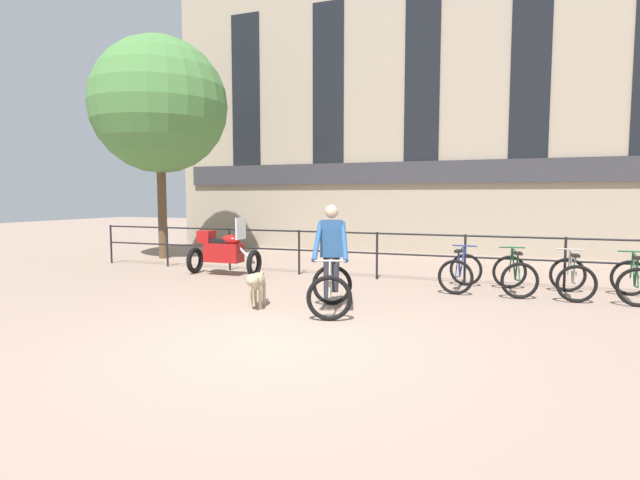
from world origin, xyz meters
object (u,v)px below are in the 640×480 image
(parked_bicycle_far_end, at_px, (634,281))
(parked_bicycle_near_lamp, at_px, (461,272))
(cyclist_with_bike, at_px, (331,263))
(parked_bicycle_mid_right, at_px, (572,278))
(parked_bicycle_mid_left, at_px, (514,275))
(dog, at_px, (256,282))
(parked_motorcycle, at_px, (223,251))

(parked_bicycle_far_end, bearing_deg, parked_bicycle_near_lamp, 4.77)
(cyclist_with_bike, height_order, parked_bicycle_mid_right, cyclist_with_bike)
(parked_bicycle_mid_right, bearing_deg, parked_bicycle_mid_left, -2.00)
(cyclist_with_bike, bearing_deg, parked_bicycle_mid_left, 25.38)
(parked_bicycle_mid_right, xyz_separation_m, parked_bicycle_far_end, (0.98, 0.00, 0.00))
(dog, relative_size, parked_bicycle_near_lamp, 0.78)
(parked_bicycle_far_end, bearing_deg, parked_bicycle_mid_right, 4.77)
(cyclist_with_bike, distance_m, parked_bicycle_mid_right, 4.55)
(parked_bicycle_mid_left, bearing_deg, parked_bicycle_mid_right, 170.54)
(cyclist_with_bike, bearing_deg, parked_bicycle_mid_right, 16.96)
(parked_bicycle_near_lamp, bearing_deg, parked_bicycle_far_end, -174.50)
(parked_bicycle_near_lamp, xyz_separation_m, parked_bicycle_mid_left, (0.98, 0.00, 0.00))
(cyclist_with_bike, relative_size, parked_bicycle_near_lamp, 1.45)
(parked_motorcycle, distance_m, parked_bicycle_near_lamp, 5.36)
(parked_motorcycle, xyz_separation_m, parked_bicycle_mid_right, (7.31, 0.05, -0.20))
(cyclist_with_bike, bearing_deg, parked_bicycle_near_lamp, 37.67)
(dog, bearing_deg, parked_bicycle_mid_left, 19.72)
(parked_bicycle_mid_left, relative_size, parked_bicycle_mid_right, 1.06)
(cyclist_with_bike, xyz_separation_m, parked_bicycle_near_lamp, (1.78, 2.56, -0.41))
(dog, height_order, parked_bicycle_mid_left, parked_bicycle_mid_left)
(parked_motorcycle, height_order, parked_bicycle_far_end, parked_motorcycle)
(parked_motorcycle, bearing_deg, parked_bicycle_mid_right, -90.69)
(dog, relative_size, parked_motorcycle, 0.53)
(cyclist_with_bike, xyz_separation_m, parked_bicycle_far_end, (4.71, 2.56, -0.41))
(dog, bearing_deg, parked_bicycle_near_lamp, 27.71)
(dog, relative_size, parked_bicycle_far_end, 0.78)
(parked_motorcycle, height_order, parked_bicycle_mid_right, parked_motorcycle)
(parked_bicycle_mid_right, bearing_deg, cyclist_with_bike, 32.44)
(parked_motorcycle, relative_size, parked_bicycle_mid_left, 1.42)
(parked_bicycle_mid_left, xyz_separation_m, parked_bicycle_far_end, (1.95, -0.00, 0.00))
(parked_motorcycle, bearing_deg, parked_bicycle_mid_left, -90.62)
(parked_bicycle_mid_right, bearing_deg, parked_bicycle_near_lamp, -1.99)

